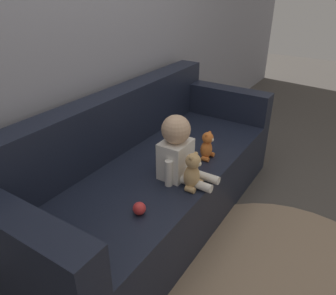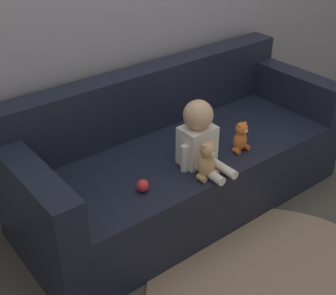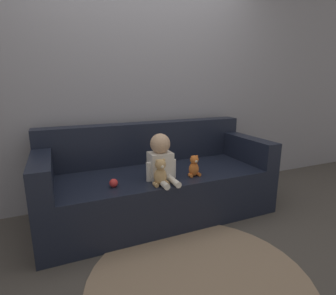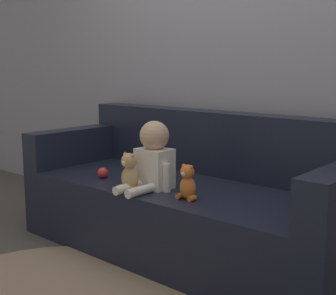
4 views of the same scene
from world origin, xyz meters
The scene contains 7 objects.
ground_plane centered at (0.00, 0.00, 0.00)m, with size 12.00×12.00×0.00m, color #4C4742.
wall_back centered at (0.00, 0.52, 1.30)m, with size 8.00×0.05×2.60m.
couch centered at (0.00, 0.05, 0.31)m, with size 2.17×0.88×0.87m.
person_baby centered at (-0.06, -0.21, 0.63)m, with size 0.27×0.36×0.40m.
teddy_bear_brown centered at (-0.12, -0.35, 0.55)m, with size 0.13×0.10×0.22m.
plush_toy_side centered at (0.24, -0.26, 0.54)m, with size 0.11×0.09×0.19m.
toy_ball centered at (-0.48, -0.23, 0.48)m, with size 0.07×0.07×0.07m.
Camera 4 is at (1.77, -2.17, 1.16)m, focal length 50.00 mm.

